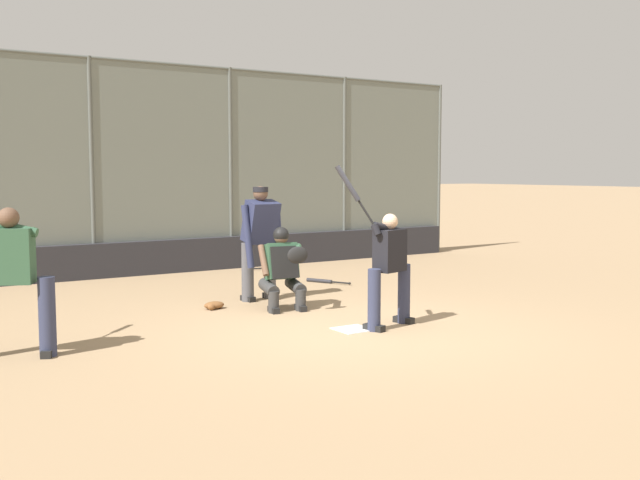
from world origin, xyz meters
name	(u,v)px	position (x,y,z in m)	size (l,w,h in m)	color
ground_plane	(353,330)	(0.00, 0.00, 0.00)	(160.00, 160.00, 0.00)	#9E7F5B
home_plate_marker	(353,329)	(0.00, 0.00, 0.01)	(0.43, 0.43, 0.01)	white
backstop_fence	(165,164)	(0.00, -6.35, 2.13)	(14.23, 0.08, 4.08)	#515651
padding_wall	(168,257)	(0.00, -6.25, 0.33)	(13.87, 0.18, 0.65)	#28282D
bleachers_beyond	(134,238)	(-0.20, -8.85, 0.48)	(9.91, 2.50, 1.48)	slate
batter_at_plate	(389,266)	(-0.48, 0.10, 0.79)	(1.08, 0.56, 2.07)	#2D334C
catcher_behind_plate	(283,267)	(0.06, -1.66, 0.62)	(0.66, 0.80, 1.19)	#333333
umpire_home	(260,239)	(-0.05, -2.54, 0.95)	(0.71, 0.47, 1.76)	#4C4C51
batter_on_deck	(10,276)	(3.88, -0.85, 0.88)	(0.87, 0.95, 2.17)	#2D334C
spare_bat_near_backstop	(323,281)	(-1.84, -3.53, 0.03)	(0.43, 0.82, 0.07)	black
spare_bat_by_padding	(275,268)	(-2.03, -5.62, 0.03)	(0.80, 0.20, 0.07)	black
fielding_glove_on_dirt	(214,305)	(0.88, -2.25, 0.05)	(0.30, 0.23, 0.11)	brown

